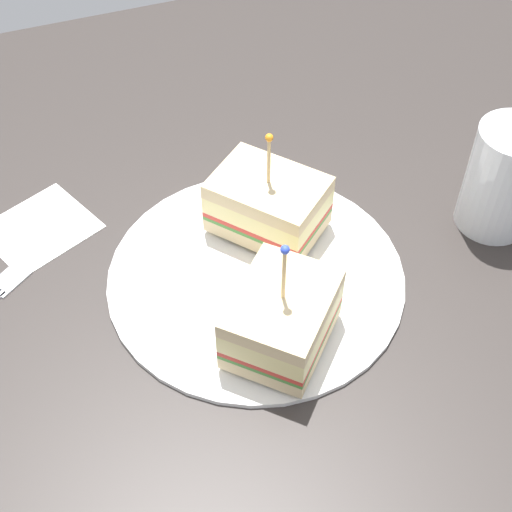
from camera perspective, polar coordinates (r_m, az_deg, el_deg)
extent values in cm
cube|color=#2D2826|center=(65.40, 0.00, -2.31)|extent=(97.71, 97.71, 2.00)
cylinder|color=white|center=(64.26, 0.00, -1.47)|extent=(26.25, 26.25, 0.96)
cube|color=beige|center=(67.17, 0.93, 2.85)|extent=(11.93, 11.54, 1.41)
cube|color=#478438|center=(66.53, 0.94, 3.39)|extent=(11.93, 11.54, 0.40)
cube|color=red|center=(66.22, 0.94, 3.67)|extent=(11.93, 11.54, 0.50)
cube|color=#EFE093|center=(65.42, 0.96, 4.37)|extent=(11.93, 11.54, 1.77)
cube|color=beige|center=(64.33, 0.97, 5.39)|extent=(11.93, 11.54, 1.41)
cylinder|color=tan|center=(62.46, 1.01, 7.27)|extent=(0.30, 0.30, 5.60)
sphere|color=orange|center=(60.65, 1.04, 9.26)|extent=(0.70, 0.70, 0.70)
cube|color=beige|center=(58.94, 1.99, -6.13)|extent=(11.48, 11.44, 1.34)
cube|color=#478438|center=(58.24, 2.01, -5.64)|extent=(11.48, 11.44, 0.40)
cube|color=red|center=(57.87, 2.02, -5.37)|extent=(11.48, 11.44, 0.50)
cube|color=#EFE093|center=(56.89, 2.06, -4.65)|extent=(11.48, 11.44, 1.94)
cube|color=beige|center=(55.59, 2.10, -3.63)|extent=(11.48, 11.44, 1.34)
cylinder|color=tan|center=(53.28, 2.19, -1.66)|extent=(0.30, 0.30, 5.96)
sphere|color=blue|center=(51.03, 2.29, 0.49)|extent=(0.70, 0.70, 0.70)
cylinder|color=#B74C33|center=(70.16, 18.63, 5.12)|extent=(5.99, 5.99, 8.50)
cylinder|color=white|center=(69.49, 18.83, 5.75)|extent=(6.81, 6.81, 10.60)
cube|color=white|center=(71.62, -16.59, 2.11)|extent=(11.40, 11.87, 0.15)
cube|color=silver|center=(70.15, -15.37, 1.39)|extent=(5.41, 7.10, 0.35)
cube|color=silver|center=(67.94, -18.78, -1.72)|extent=(3.90, 4.20, 0.35)
cube|color=silver|center=(73.00, -17.79, 2.92)|extent=(4.71, 6.81, 0.35)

